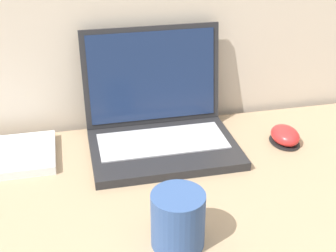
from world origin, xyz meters
TOP-DOWN VIEW (x-y plane):
  - laptop at (-0.04, 0.48)m, footprint 0.34×0.28m
  - drink_cup at (-0.08, 0.12)m, footprint 0.09×0.09m
  - computer_mouse at (0.26, 0.41)m, footprint 0.07×0.09m

SIDE VIEW (x-z plane):
  - computer_mouse at x=0.26m, z-range 0.78..0.82m
  - drink_cup at x=-0.08m, z-range 0.78..0.88m
  - laptop at x=-0.04m, z-range 0.71..0.97m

